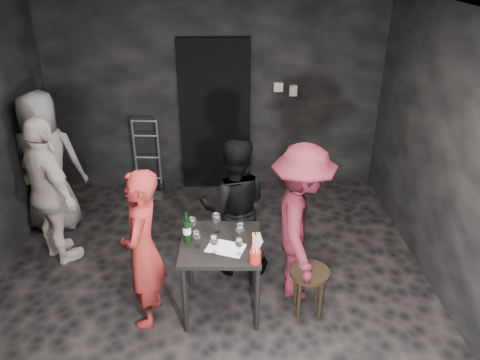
{
  "coord_description": "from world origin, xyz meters",
  "views": [
    {
      "loc": [
        0.16,
        -3.64,
        3.17
      ],
      "look_at": [
        0.27,
        0.25,
        1.19
      ],
      "focal_mm": 35.0,
      "sensor_mm": 36.0,
      "label": 1
    }
  ],
  "objects_px": {
    "woman_black": "(234,208)",
    "hand_truck": "(149,180)",
    "bystander_cream": "(48,185)",
    "stool": "(309,278)",
    "tasting_table": "(221,251)",
    "bystander_grey": "(45,153)",
    "wine_bottle": "(187,230)",
    "breadstick_cup": "(255,249)",
    "server_red": "(143,248)",
    "man_maroon": "(301,219)"
  },
  "relations": [
    {
      "from": "woman_black",
      "to": "hand_truck",
      "type": "bearing_deg",
      "value": -54.62
    },
    {
      "from": "bystander_cream",
      "to": "hand_truck",
      "type": "bearing_deg",
      "value": -72.98
    },
    {
      "from": "hand_truck",
      "to": "stool",
      "type": "height_order",
      "value": "hand_truck"
    },
    {
      "from": "tasting_table",
      "to": "woman_black",
      "type": "distance_m",
      "value": 0.64
    },
    {
      "from": "tasting_table",
      "to": "bystander_grey",
      "type": "distance_m",
      "value": 2.59
    },
    {
      "from": "wine_bottle",
      "to": "breadstick_cup",
      "type": "distance_m",
      "value": 0.68
    },
    {
      "from": "server_red",
      "to": "woman_black",
      "type": "height_order",
      "value": "server_red"
    },
    {
      "from": "man_maroon",
      "to": "wine_bottle",
      "type": "distance_m",
      "value": 1.08
    },
    {
      "from": "wine_bottle",
      "to": "bystander_grey",
      "type": "bearing_deg",
      "value": 139.26
    },
    {
      "from": "breadstick_cup",
      "to": "wine_bottle",
      "type": "bearing_deg",
      "value": 150.93
    },
    {
      "from": "bystander_cream",
      "to": "bystander_grey",
      "type": "height_order",
      "value": "bystander_grey"
    },
    {
      "from": "stool",
      "to": "breadstick_cup",
      "type": "bearing_deg",
      "value": -156.88
    },
    {
      "from": "hand_truck",
      "to": "wine_bottle",
      "type": "xyz_separation_m",
      "value": [
        0.73,
        -2.3,
        0.66
      ]
    },
    {
      "from": "bystander_grey",
      "to": "stool",
      "type": "bearing_deg",
      "value": 149.92
    },
    {
      "from": "server_red",
      "to": "bystander_grey",
      "type": "xyz_separation_m",
      "value": [
        -1.38,
        1.66,
        0.2
      ]
    },
    {
      "from": "woman_black",
      "to": "bystander_grey",
      "type": "xyz_separation_m",
      "value": [
        -2.2,
        0.92,
        0.23
      ]
    },
    {
      "from": "tasting_table",
      "to": "bystander_cream",
      "type": "relative_size",
      "value": 0.41
    },
    {
      "from": "stool",
      "to": "woman_black",
      "type": "xyz_separation_m",
      "value": [
        -0.68,
        0.7,
        0.36
      ]
    },
    {
      "from": "hand_truck",
      "to": "tasting_table",
      "type": "bearing_deg",
      "value": -62.75
    },
    {
      "from": "woman_black",
      "to": "bystander_grey",
      "type": "relative_size",
      "value": 0.76
    },
    {
      "from": "stool",
      "to": "wine_bottle",
      "type": "relative_size",
      "value": 1.56
    },
    {
      "from": "bystander_grey",
      "to": "hand_truck",
      "type": "bearing_deg",
      "value": -143.37
    },
    {
      "from": "tasting_table",
      "to": "bystander_grey",
      "type": "bearing_deg",
      "value": 143.15
    },
    {
      "from": "hand_truck",
      "to": "woman_black",
      "type": "relative_size",
      "value": 0.73
    },
    {
      "from": "woman_black",
      "to": "bystander_cream",
      "type": "xyz_separation_m",
      "value": [
        -1.93,
        0.22,
        0.18
      ]
    },
    {
      "from": "stool",
      "to": "bystander_cream",
      "type": "relative_size",
      "value": 0.26
    },
    {
      "from": "server_red",
      "to": "bystander_grey",
      "type": "bearing_deg",
      "value": -136.89
    },
    {
      "from": "tasting_table",
      "to": "server_red",
      "type": "xyz_separation_m",
      "value": [
        -0.68,
        -0.12,
        0.13
      ]
    },
    {
      "from": "man_maroon",
      "to": "wine_bottle",
      "type": "xyz_separation_m",
      "value": [
        -1.06,
        -0.19,
        0.02
      ]
    },
    {
      "from": "woman_black",
      "to": "bystander_grey",
      "type": "distance_m",
      "value": 2.39
    },
    {
      "from": "wine_bottle",
      "to": "breadstick_cup",
      "type": "relative_size",
      "value": 0.99
    },
    {
      "from": "woman_black",
      "to": "bystander_cream",
      "type": "height_order",
      "value": "bystander_cream"
    },
    {
      "from": "tasting_table",
      "to": "breadstick_cup",
      "type": "height_order",
      "value": "breadstick_cup"
    },
    {
      "from": "stool",
      "to": "breadstick_cup",
      "type": "relative_size",
      "value": 1.55
    },
    {
      "from": "stool",
      "to": "woman_black",
      "type": "bearing_deg",
      "value": 134.25
    },
    {
      "from": "wine_bottle",
      "to": "tasting_table",
      "type": "bearing_deg",
      "value": -5.35
    },
    {
      "from": "hand_truck",
      "to": "wine_bottle",
      "type": "bearing_deg",
      "value": -69.02
    },
    {
      "from": "tasting_table",
      "to": "stool",
      "type": "distance_m",
      "value": 0.87
    },
    {
      "from": "bystander_grey",
      "to": "breadstick_cup",
      "type": "relative_size",
      "value": 6.43
    },
    {
      "from": "man_maroon",
      "to": "bystander_cream",
      "type": "bearing_deg",
      "value": 80.21
    },
    {
      "from": "bystander_grey",
      "to": "bystander_cream",
      "type": "bearing_deg",
      "value": 109.97
    },
    {
      "from": "breadstick_cup",
      "to": "hand_truck",
      "type": "bearing_deg",
      "value": 116.68
    },
    {
      "from": "server_red",
      "to": "wine_bottle",
      "type": "bearing_deg",
      "value": 114.41
    },
    {
      "from": "man_maroon",
      "to": "breadstick_cup",
      "type": "xyz_separation_m",
      "value": [
        -0.46,
        -0.52,
        0.04
      ]
    },
    {
      "from": "bystander_cream",
      "to": "stool",
      "type": "bearing_deg",
      "value": -155.08
    },
    {
      "from": "bystander_cream",
      "to": "bystander_grey",
      "type": "distance_m",
      "value": 0.75
    },
    {
      "from": "hand_truck",
      "to": "tasting_table",
      "type": "height_order",
      "value": "hand_truck"
    },
    {
      "from": "bystander_cream",
      "to": "man_maroon",
      "type": "bearing_deg",
      "value": -149.47
    },
    {
      "from": "hand_truck",
      "to": "man_maroon",
      "type": "bearing_deg",
      "value": -46.36
    },
    {
      "from": "server_red",
      "to": "bystander_cream",
      "type": "xyz_separation_m",
      "value": [
        -1.11,
        0.96,
        0.14
      ]
    }
  ]
}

